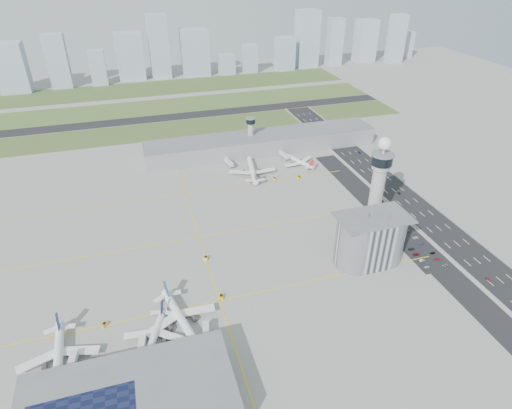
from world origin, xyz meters
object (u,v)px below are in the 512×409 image
object	(u,v)px
admin_building	(370,239)
car_hw_0	(489,280)
car_lot_3	(412,249)
car_lot_7	(438,259)
car_lot_4	(403,241)
airplane_far_b	(298,159)
car_lot_1	(422,260)
car_lot_6	(446,265)
tug_0	(104,324)
secondary_tower	(251,132)
car_lot_10	(416,238)
airplane_far_a	(252,167)
tug_4	(275,178)
car_hw_4	(318,130)
car_lot_9	(421,244)
car_lot_5	(398,235)
jet_bridge_near_2	(207,348)
jet_bridge_far_1	(280,153)
tug_2	(221,296)
tug_5	(299,177)
jet_bridge_near_0	(68,381)
car_lot_8	(433,253)
jet_bridge_near_1	(140,364)
airplane_near_c	(181,315)
tug_1	(194,316)
car_lot_2	(416,254)
car_lot_0	(427,267)
jet_bridge_far_0	(226,160)
tug_3	(206,258)
car_hw_2	(359,152)
airplane_near_a	(57,354)
airplane_near_b	(153,333)
car_lot_11	(407,231)
control_tower	(378,181)

from	to	relation	value
admin_building	car_hw_0	xyz separation A→B (m)	(56.63, -36.24, -14.73)
car_lot_3	car_lot_7	distance (m)	16.05
car_lot_4	airplane_far_b	bearing A→B (deg)	9.23
car_lot_1	car_lot_6	xyz separation A→B (m)	(10.23, -8.15, -0.02)
tug_0	secondary_tower	bearing A→B (deg)	100.73
car_lot_4	car_lot_10	size ratio (longest dim) A/B	0.86
airplane_far_a	tug_0	bearing A→B (deg)	149.24
tug_0	car_lot_4	distance (m)	182.32
tug_4	car_hw_4	bearing A→B (deg)	-165.53
car_lot_6	car_lot_10	xyz separation A→B (m)	(-0.27, 29.27, -0.01)
airplane_far_a	car_lot_9	size ratio (longest dim) A/B	12.46
car_lot_5	jet_bridge_near_2	bearing A→B (deg)	112.99
jet_bridge_far_1	tug_2	bearing A→B (deg)	-39.52
tug_5	car_hw_4	xyz separation A→B (m)	(56.50, 90.58, -0.33)
jet_bridge_near_0	car_lot_8	size ratio (longest dim) A/B	4.34
admin_building	jet_bridge_near_1	size ratio (longest dim) A/B	3.00
airplane_near_c	airplane_far_b	bearing A→B (deg)	126.84
tug_1	jet_bridge_near_2	bearing A→B (deg)	86.76
tug_0	car_lot_2	size ratio (longest dim) A/B	0.75
jet_bridge_far_1	car_lot_0	world-z (taller)	jet_bridge_far_1
tug_0	car_lot_7	xyz separation A→B (m)	(191.49, -3.86, -0.30)
admin_building	jet_bridge_near_1	xyz separation A→B (m)	(-134.99, -39.00, -12.45)
jet_bridge_far_0	car_lot_2	bearing A→B (deg)	17.18
jet_bridge_near_2	jet_bridge_far_0	xyz separation A→B (m)	(55.00, 193.00, 0.00)
admin_building	car_lot_5	bearing A→B (deg)	27.01
airplane_far_b	jet_bridge_far_0	distance (m)	62.66
car_lot_5	car_lot_9	bearing A→B (deg)	-142.30
tug_3	car_hw_0	bearing A→B (deg)	3.69
admin_building	jet_bridge_far_1	xyz separation A→B (m)	(0.01, 154.00, -12.45)
jet_bridge_far_1	tug_1	world-z (taller)	jet_bridge_far_1
car_lot_9	car_hw_2	bearing A→B (deg)	-6.85
car_lot_0	tug_5	bearing A→B (deg)	12.70
airplane_far_a	car_lot_8	distance (m)	154.51
tug_3	car_lot_9	xyz separation A→B (m)	(133.06, -24.99, -0.44)
airplane_near_c	car_lot_4	xyz separation A→B (m)	(144.70, 27.62, -5.53)
jet_bridge_far_0	car_lot_7	xyz separation A→B (m)	(91.08, -166.18, -2.24)
secondary_tower	car_lot_8	bearing A→B (deg)	-70.28
car_lot_6	airplane_near_a	bearing A→B (deg)	83.82
airplane_near_c	car_lot_9	distance (m)	156.30
car_lot_8	car_lot_10	distance (m)	16.92
jet_bridge_far_1	car_lot_6	bearing A→B (deg)	3.55
airplane_near_c	tug_1	xyz separation A→B (m)	(6.72, 2.79, -5.30)
secondary_tower	car_hw_0	bearing A→B (deg)	-69.31
airplane_near_b	jet_bridge_near_1	xyz separation A→B (m)	(-7.45, -13.78, -2.13)
jet_bridge_near_1	car_lot_8	world-z (taller)	jet_bridge_near_1
tug_0	car_lot_8	size ratio (longest dim) A/B	0.97
car_lot_4	car_lot_6	size ratio (longest dim) A/B	0.84
car_lot_6	car_lot_11	xyz separation A→B (m)	(-1.02, 37.32, 0.04)
control_tower	car_lot_2	size ratio (longest dim) A/B	15.35
airplane_near_a	tug_0	world-z (taller)	airplane_near_a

